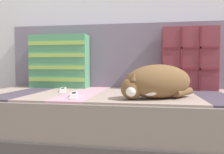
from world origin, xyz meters
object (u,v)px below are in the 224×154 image
Objects in this scene: throw_pillow_quilted at (189,59)px; game_remote_far at (74,95)px; couch at (115,122)px; sleeping_cat at (156,82)px; throw_pillow_striped at (59,62)px; game_remote_near at (63,90)px.

throw_pillow_quilted reaches higher than game_remote_far.
couch is at bearing -155.22° from throw_pillow_quilted.
throw_pillow_quilted is (0.49, 0.22, 0.41)m from couch.
throw_pillow_quilted is 1.08× the size of sleeping_cat.
throw_pillow_striped is at bearing -179.97° from throw_pillow_quilted.
sleeping_cat is 0.45m from game_remote_far.
throw_pillow_quilted is 0.98× the size of throw_pillow_striped.
throw_pillow_striped reaches higher than couch.
couch is 0.36m from game_remote_far.
game_remote_near is (-0.59, 0.24, -0.07)m from sleeping_cat.
sleeping_cat is (0.24, -0.24, 0.28)m from couch.
sleeping_cat reaches higher than game_remote_near.
couch is 8.70× the size of game_remote_near.
throw_pillow_quilted is at bearing 33.29° from game_remote_far.
throw_pillow_striped is 0.86m from sleeping_cat.
game_remote_far is at bearing -146.71° from throw_pillow_quilted.
sleeping_cat is (0.71, -0.46, -0.12)m from throw_pillow_striped.
game_remote_far is at bearing -59.08° from throw_pillow_striped.
throw_pillow_quilted is 2.09× the size of game_remote_far.
throw_pillow_striped is 2.12× the size of game_remote_near.
game_remote_far is at bearing -55.74° from game_remote_near.
throw_pillow_quilted is at bearing 24.78° from couch.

